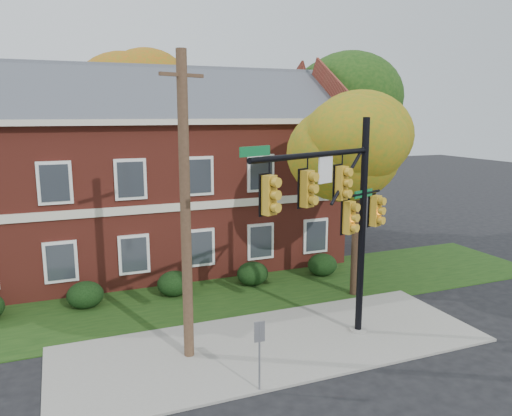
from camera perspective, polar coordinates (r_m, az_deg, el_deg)
name	(u,v)px	position (r m, az deg, el deg)	size (l,w,h in m)	color
ground	(287,359)	(16.11, 3.58, -16.86)	(120.00, 120.00, 0.00)	black
sidewalk	(274,344)	(16.90, 2.07, -15.30)	(14.00, 5.00, 0.08)	gray
grass_strip	(225,294)	(21.20, -3.52, -9.82)	(30.00, 6.00, 0.04)	#193811
apartment_building	(148,164)	(25.28, -12.29, 4.89)	(18.80, 8.80, 9.74)	maroon
hedge_left	(85,295)	(20.76, -18.93, -9.38)	(1.40, 1.26, 1.05)	black
hedge_center	(174,284)	(21.17, -9.34, -8.52)	(1.40, 1.26, 1.05)	black
hedge_right	(253,274)	(22.13, -0.40, -7.51)	(1.40, 1.26, 1.05)	black
hedge_far_right	(322,265)	(23.59, 7.59, -6.45)	(1.40, 1.26, 1.05)	black
tree_near_right	(367,134)	(20.28, 12.56, 8.26)	(4.50, 4.25, 8.58)	black
tree_right_rear	(339,102)	(30.01, 9.42, 11.87)	(6.30, 5.95, 10.62)	black
tree_far_rear	(145,91)	(33.15, -12.61, 12.88)	(6.84, 6.46, 11.52)	black
traffic_signal	(340,209)	(15.65, 9.53, -0.07)	(6.12, 2.77, 7.35)	gray
utility_pole	(185,209)	(14.79, -8.07, -0.17)	(1.39, 0.59, 9.24)	#453020
sign_post	(259,345)	(13.80, 0.40, -15.35)	(0.30, 0.06, 2.04)	slate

